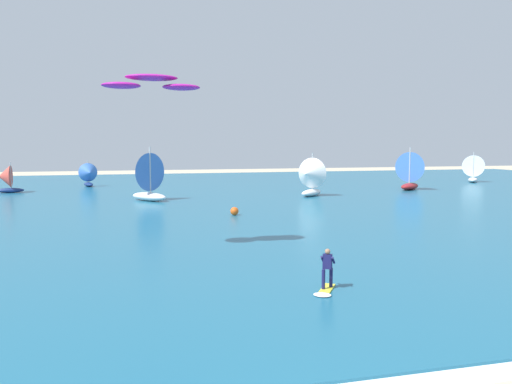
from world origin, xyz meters
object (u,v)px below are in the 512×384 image
at_px(sailboat_center_horizon, 309,177).
at_px(sailboat_outermost, 89,175).
at_px(sailboat_trailing, 6,179).
at_px(kite, 152,83).
at_px(marker_buoy, 234,211).
at_px(sailboat_mid_left, 144,176).
at_px(sailboat_anchored_offshore, 412,170).
at_px(kitesurfer, 326,276).
at_px(sailboat_near_shore, 473,168).

relative_size(sailboat_center_horizon, sailboat_outermost, 1.34).
bearing_deg(sailboat_trailing, sailboat_outermost, 37.09).
distance_m(kite, marker_buoy, 17.21).
xyz_separation_m(sailboat_center_horizon, marker_buoy, (-11.24, -12.53, -1.88)).
bearing_deg(sailboat_outermost, sailboat_trailing, -142.91).
xyz_separation_m(sailboat_mid_left, sailboat_trailing, (-15.94, 12.40, -0.85)).
bearing_deg(sailboat_mid_left, sailboat_anchored_offshore, 7.49).
bearing_deg(kite, marker_buoy, 61.01).
relative_size(sailboat_center_horizon, sailboat_anchored_offshore, 0.89).
distance_m(sailboat_mid_left, sailboat_anchored_offshore, 34.37).
xyz_separation_m(kitesurfer, marker_buoy, (0.87, 21.92, -0.26)).
bearing_deg(marker_buoy, sailboat_mid_left, 117.38).
bearing_deg(kite, kitesurfer, -54.85).
xyz_separation_m(kitesurfer, sailboat_near_shore, (44.41, 48.57, 1.53)).
height_order(kitesurfer, sailboat_mid_left, sailboat_mid_left).
relative_size(sailboat_anchored_offshore, marker_buoy, 7.96).
xyz_separation_m(sailboat_trailing, sailboat_near_shore, (66.29, 1.10, 0.42)).
relative_size(sailboat_outermost, sailboat_trailing, 0.98).
height_order(sailboat_center_horizon, marker_buoy, sailboat_center_horizon).
bearing_deg(kite, sailboat_outermost, 98.13).
bearing_deg(sailboat_center_horizon, kite, -125.85).
distance_m(sailboat_outermost, sailboat_mid_left, 20.47).
bearing_deg(sailboat_near_shore, kite, -142.02).
distance_m(sailboat_anchored_offshore, marker_buoy, 32.54).
bearing_deg(sailboat_center_horizon, kitesurfer, -109.36).
bearing_deg(kite, sailboat_trailing, 112.02).
bearing_deg(sailboat_outermost, sailboat_near_shore, -5.76).
distance_m(kite, sailboat_mid_left, 26.91).
distance_m(kite, sailboat_trailing, 42.18).
height_order(kitesurfer, sailboat_near_shore, sailboat_near_shore).
height_order(sailboat_mid_left, sailboat_near_shore, sailboat_mid_left).
bearing_deg(sailboat_center_horizon, sailboat_near_shore, 23.60).
height_order(sailboat_outermost, sailboat_near_shore, sailboat_near_shore).
height_order(kite, sailboat_outermost, kite).
relative_size(kite, sailboat_anchored_offshore, 0.95).
relative_size(sailboat_outermost, sailboat_near_shore, 0.78).
bearing_deg(sailboat_center_horizon, sailboat_anchored_offshore, 17.63).
distance_m(sailboat_anchored_offshore, sailboat_trailing, 50.64).
bearing_deg(kitesurfer, sailboat_center_horizon, 70.64).
relative_size(sailboat_near_shore, marker_buoy, 6.80).
height_order(sailboat_center_horizon, sailboat_mid_left, sailboat_mid_left).
bearing_deg(sailboat_outermost, sailboat_mid_left, -70.42).
height_order(sailboat_outermost, sailboat_anchored_offshore, sailboat_anchored_offshore).
bearing_deg(kite, sailboat_anchored_offshore, 41.60).
distance_m(sailboat_center_horizon, sailboat_anchored_offshore, 16.82).
distance_m(sailboat_trailing, marker_buoy, 34.23).
relative_size(kite, sailboat_outermost, 1.42).
distance_m(kitesurfer, sailboat_mid_left, 35.62).
bearing_deg(sailboat_mid_left, marker_buoy, -62.62).
bearing_deg(sailboat_outermost, kitesurfer, -76.75).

